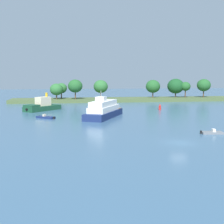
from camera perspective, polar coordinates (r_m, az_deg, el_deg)
name	(u,v)px	position (r m, az deg, el deg)	size (l,w,h in m)	color
ground_plane	(179,143)	(47.35, 12.49, -5.70)	(400.00, 400.00, 0.00)	#3D607F
treeline_island	(136,94)	(124.44, 4.50, 3.44)	(99.00, 13.03, 9.03)	#4C6038
small_motorboat	(46,117)	(74.66, -12.39, -0.96)	(4.83, 4.19, 0.97)	navy
tugboat	(42,106)	(91.61, -13.05, 1.11)	(10.83, 11.46, 5.21)	#19472D
white_riverboat	(104,110)	(74.31, -1.54, 0.37)	(11.61, 16.86, 6.65)	navy
fishing_skiff	(212,132)	(56.33, 18.29, -3.67)	(4.01, 2.13, 0.86)	slate
channel_buoy_red	(160,107)	(92.25, 9.00, 0.90)	(0.70, 0.70, 1.90)	red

